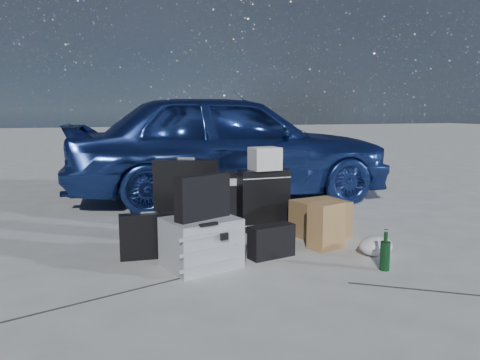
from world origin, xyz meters
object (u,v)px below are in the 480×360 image
Objects in this scene: pelican_case at (201,242)px; duffel_bag at (222,201)px; suitcase_right at (264,200)px; cardboard_box at (320,218)px; briefcase at (150,236)px; green_bottle at (385,251)px; car at (229,145)px; suitcase_left at (187,200)px.

duffel_bag is at bearing 52.31° from pelican_case.
cardboard_box is (0.41, -0.40, -0.13)m from suitcase_right.
pelican_case is at bearing -135.26° from suitcase_right.
green_bottle is (1.59, -0.86, -0.03)m from briefcase.
duffel_bag is at bearing 121.89° from cardboard_box.
pelican_case is 0.86× the size of suitcase_right.
green_bottle is (-0.01, -0.99, -0.02)m from cardboard_box.
car is 8.13× the size of pelican_case.
pelican_case is at bearing -159.65° from cardboard_box.
briefcase reaches higher than green_bottle.
suitcase_right is at bearing 29.99° from suitcase_left.
car is at bearing 82.53° from suitcase_left.
cardboard_box is at bearing 5.22° from pelican_case.
pelican_case is 1.22m from suitcase_right.
pelican_case reaches higher than cardboard_box.
cardboard_box is at bearing -169.11° from car.
briefcase is 0.60m from suitcase_left.
suitcase_left is 1.75m from green_bottle.
car reaches higher than pelican_case.
suitcase_right reaches higher than duffel_bag.
green_bottle is (0.40, -1.39, -0.15)m from suitcase_right.
suitcase_left is at bearing 51.11° from briefcase.
briefcase reaches higher than cardboard_box.
car reaches higher than cardboard_box.
car is 2.16m from cardboard_box.
car is 2.81m from pelican_case.
duffel_bag is (0.62, 1.50, 0.00)m from pelican_case.
cardboard_box is 0.99m from green_bottle.
green_bottle is at bearing -74.63° from suitcase_right.
pelican_case is 1.74× the size of green_bottle.
car is 1.25m from duffel_bag.
pelican_case is 1.35m from cardboard_box.
suitcase_left reaches higher than suitcase_right.
suitcase_left reaches higher than pelican_case.
suitcase_right is at bearing 106.04° from green_bottle.
pelican_case is at bearing -113.65° from duffel_bag.
suitcase_left is at bearing -127.58° from duffel_bag.
green_bottle is (1.19, -1.27, -0.22)m from suitcase_left.
briefcase is at bearing -156.42° from suitcase_right.
suitcase_left is at bearing 167.15° from cardboard_box.
suitcase_right is 0.59m from cardboard_box.
car is 8.95× the size of briefcase.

